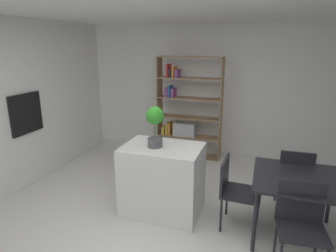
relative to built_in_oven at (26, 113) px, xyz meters
name	(u,v)px	position (x,y,z in m)	size (l,w,h in m)	color
ground_plane	(160,235)	(2.38, -0.61, -1.16)	(8.44, 8.44, 0.00)	silver
back_partition	(211,91)	(2.38, 2.40, 0.12)	(6.15, 0.06, 2.56)	white
built_in_oven	(26,113)	(0.00, 0.00, 0.00)	(0.06, 0.59, 0.61)	black
kitchen_island	(163,179)	(2.24, -0.10, -0.70)	(1.00, 0.71, 0.92)	white
potted_plant_on_island	(155,123)	(2.15, -0.14, 0.07)	(0.22, 0.22, 0.52)	#4C4C51
open_bookshelf	(184,113)	(1.94, 2.00, -0.30)	(1.26, 0.30, 1.96)	#997551
dining_table	(299,184)	(3.86, -0.12, -0.49)	(0.98, 0.97, 0.75)	#232328
dining_chair_far	(294,176)	(3.86, 0.38, -0.63)	(0.42, 0.46, 0.91)	#232328
dining_chair_near	(301,219)	(3.85, -0.64, -0.62)	(0.49, 0.45, 0.90)	#232328
dining_chair_island_side	(234,187)	(3.16, -0.12, -0.64)	(0.47, 0.47, 0.86)	#232328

